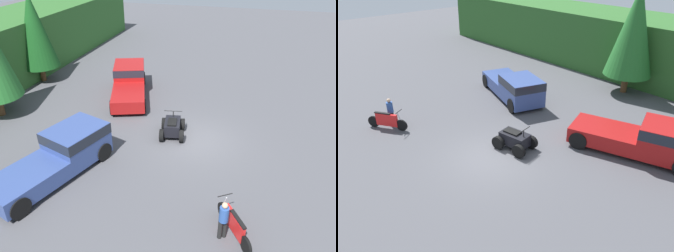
{
  "view_description": "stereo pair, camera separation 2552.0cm",
  "coord_description": "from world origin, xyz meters",
  "views": [
    {
      "loc": [
        -14.6,
        -2.55,
        9.29
      ],
      "look_at": [
        -0.52,
        1.39,
        0.95
      ],
      "focal_mm": 35.0,
      "sensor_mm": 36.0,
      "label": 1
    },
    {
      "loc": [
        10.32,
        -8.04,
        8.75
      ],
      "look_at": [
        -0.52,
        1.39,
        0.95
      ],
      "focal_mm": 35.0,
      "sensor_mm": 36.0,
      "label": 2
    }
  ],
  "objects": [
    {
      "name": "tree_left",
      "position": [
        -0.29,
        11.98,
        4.16
      ],
      "size": [
        3.11,
        3.11,
        7.07
      ],
      "color": "brown",
      "rests_on": "ground_plane"
    },
    {
      "name": "quad_atv",
      "position": [
        0.19,
        1.34,
        0.49
      ],
      "size": [
        2.12,
        1.59,
        1.22
      ],
      "rotation": [
        0.0,
        0.0,
        0.18
      ],
      "color": "black",
      "rests_on": "ground_plane"
    },
    {
      "name": "pickup_truck_second",
      "position": [
        -4.17,
        5.35,
        0.96
      ],
      "size": [
        6.09,
        3.74,
        1.8
      ],
      "rotation": [
        0.0,
        0.0,
        -0.32
      ],
      "color": "#334784",
      "rests_on": "ground_plane"
    },
    {
      "name": "dirt_bike",
      "position": [
        -5.89,
        -2.55,
        0.48
      ],
      "size": [
        2.03,
        1.42,
        1.16
      ],
      "rotation": [
        0.0,
        0.0,
        0.59
      ],
      "color": "black",
      "rests_on": "ground_plane"
    },
    {
      "name": "pickup_truck_red",
      "position": [
        4.75,
        5.61,
        0.96
      ],
      "size": [
        6.23,
        3.91,
        1.8
      ],
      "rotation": [
        0.0,
        0.0,
        0.34
      ],
      "color": "maroon",
      "rests_on": "ground_plane"
    },
    {
      "name": "ground_plane",
      "position": [
        0.0,
        0.0,
        0.0
      ],
      "size": [
        80.0,
        80.0,
        0.0
      ],
      "primitive_type": "plane",
      "color": "#4C4C51"
    },
    {
      "name": "hillside_backdrop",
      "position": [
        0.0,
        16.0,
        2.17
      ],
      "size": [
        44.0,
        6.0,
        4.34
      ],
      "color": "#2D6028",
      "rests_on": "ground_plane"
    },
    {
      "name": "rider_person",
      "position": [
        -6.14,
        -2.18,
        0.87
      ],
      "size": [
        0.46,
        0.46,
        1.61
      ],
      "rotation": [
        0.0,
        0.0,
        0.58
      ],
      "color": "black",
      "rests_on": "ground_plane"
    }
  ]
}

